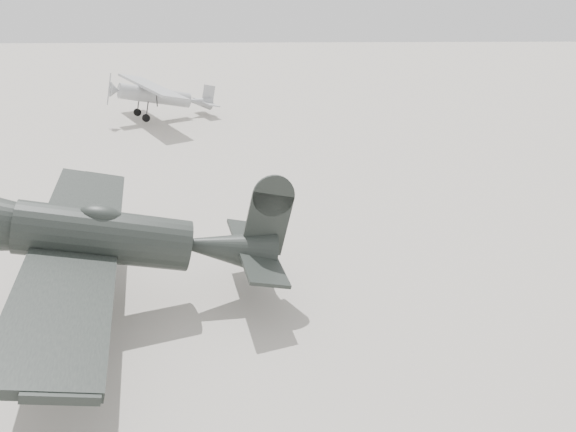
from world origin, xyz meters
name	(u,v)px	position (x,y,z in m)	size (l,w,h in m)	color
ground	(289,316)	(0.00, 0.00, 0.00)	(160.00, 160.00, 0.00)	#AFA89B
lowwing_monoplane	(122,239)	(-4.63, 0.67, 2.15)	(9.12, 12.64, 4.06)	black
highwing_monoplane	(159,93)	(-8.07, 25.05, 1.84)	(7.95, 9.88, 2.94)	#999B9E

